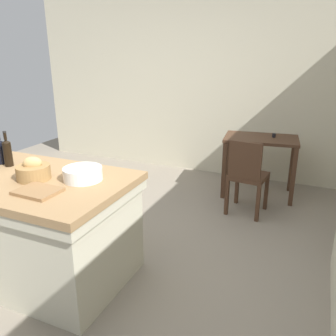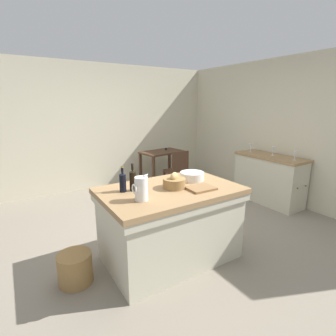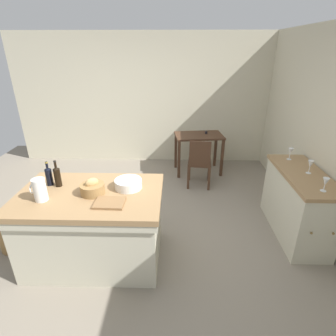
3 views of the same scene
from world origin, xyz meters
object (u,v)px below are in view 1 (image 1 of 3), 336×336
Objects in this scene: wine_bottle_dark at (7,152)px; wooden_chair at (247,175)px; island_table at (37,223)px; wash_bowl at (83,174)px; wine_bottle_amber at (1,151)px; writing_desk at (260,147)px; bread_basket at (33,171)px; cutting_board at (38,191)px.

wooden_chair is at bearing 44.09° from wine_bottle_dark.
island_table is 0.62m from wash_bowl.
wash_bowl is 0.90m from wine_bottle_amber.
island_table is 5.06× the size of wine_bottle_dark.
writing_desk is 3.77× the size of bread_basket.
bread_basket is 0.86× the size of cutting_board.
bread_basket is at bearing -15.71° from island_table.
island_table is 0.67m from wine_bottle_dark.
wash_bowl is 1.17× the size of bread_basket.
cutting_board is at bearing -29.01° from wine_bottle_dark.
bread_basket reaches higher than writing_desk.
island_table is at bearing 141.52° from cutting_board.
cutting_board is (-1.08, -2.04, 0.40)m from wooden_chair.
wash_bowl is (-0.97, -2.35, 0.28)m from writing_desk.
wine_bottle_dark is (-0.39, 0.15, 0.52)m from island_table.
writing_desk is at bearing 61.85° from bread_basket.
cutting_board is at bearing -26.93° from wine_bottle_amber.
wine_bottle_amber reaches higher than cutting_board.
cutting_board is (0.22, -0.20, -0.05)m from bread_basket.
wine_bottle_dark is (-0.66, 0.36, 0.11)m from cutting_board.
cutting_board is (-0.13, -0.34, -0.04)m from wash_bowl.
writing_desk is 2.98m from wine_bottle_amber.
wine_bottle_dark is at bearing 178.21° from wash_bowl.
bread_basket reaches higher than island_table.
wooden_chair is at bearing 53.64° from island_table.
bread_basket is at bearing -19.09° from wine_bottle_amber.
wash_bowl is at bearing 17.22° from island_table.
wooden_chair is 2.52m from wine_bottle_amber.
wooden_chair is at bearing 61.06° from wash_bowl.
wine_bottle_dark reaches higher than wine_bottle_amber.
wine_bottle_amber is at bearing -138.04° from wooden_chair.
wash_bowl is 0.38m from bread_basket.
wooden_chair is 3.17× the size of wine_bottle_amber.
bread_basket is (-1.30, -1.84, 0.46)m from wooden_chair.
wine_bottle_dark reaches higher than cutting_board.
writing_desk is 2.55m from wash_bowl.
island_table is 2.83m from writing_desk.
wine_bottle_amber is at bearing 160.91° from bread_basket.
bread_basket reaches higher than cutting_board.
wash_bowl is at bearing -112.47° from writing_desk.
wooden_chair reaches higher than island_table.
bread_basket is (-0.36, -0.14, 0.02)m from wash_bowl.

